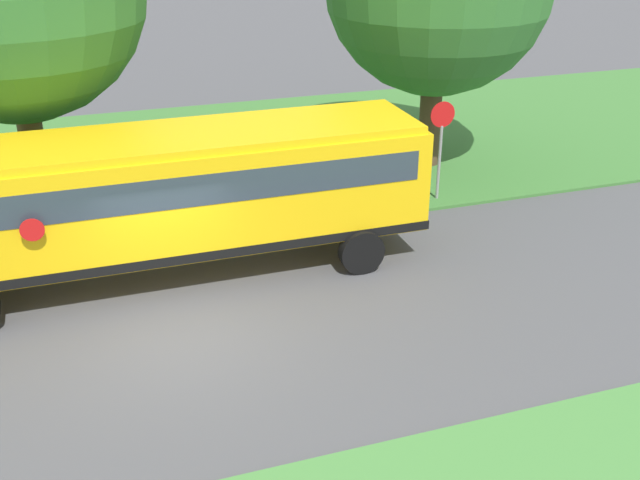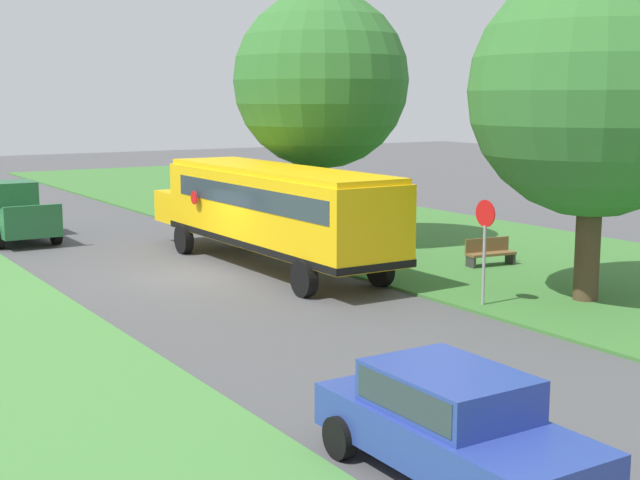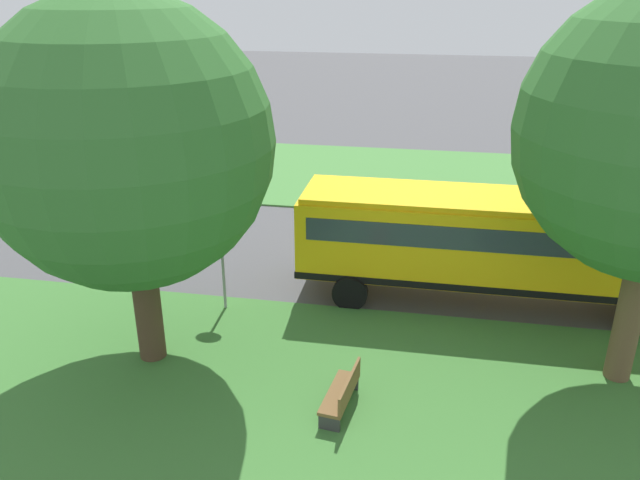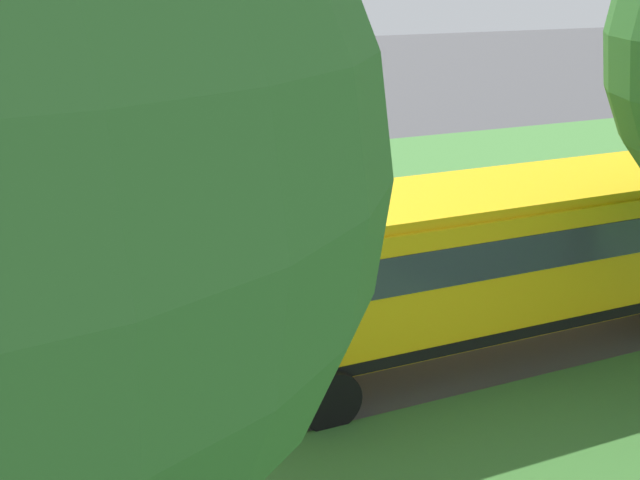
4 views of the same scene
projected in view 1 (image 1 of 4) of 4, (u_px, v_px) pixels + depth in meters
ground_plane at (181, 337)px, 14.15m from camera, size 120.00×120.00×0.00m
grass_verge at (129, 165)px, 22.70m from camera, size 12.00×80.00×0.08m
school_bus at (165, 192)px, 15.67m from camera, size 2.85×12.42×3.16m
stop_sign at (441, 139)px, 19.53m from camera, size 0.08×0.68×2.74m
park_bench at (261, 155)px, 22.25m from camera, size 1.65×0.71×0.92m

